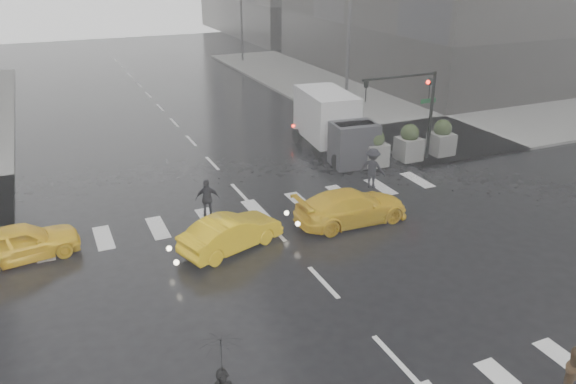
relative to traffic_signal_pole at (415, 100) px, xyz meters
name	(u,v)px	position (x,y,z in m)	size (l,w,h in m)	color
ground	(323,282)	(-9.01, -8.01, -3.22)	(120.00, 120.00, 0.00)	black
sidewalk_ne	(453,99)	(10.49, 9.49, -3.14)	(35.00, 35.00, 0.15)	slate
road_markings	(323,282)	(-9.01, -8.01, -3.21)	(18.00, 48.00, 0.01)	silver
traffic_signal_pole	(415,100)	(0.00, 0.00, 0.00)	(4.45, 0.42, 4.50)	black
street_lamp_near	(347,34)	(1.86, 9.99, 1.73)	(2.15, 0.22, 9.00)	#59595B
street_lamp_far	(240,8)	(1.86, 29.99, 1.73)	(2.15, 0.22, 9.00)	#59595B
planter_west	(374,149)	(-2.01, 0.19, -2.23)	(1.10, 1.10, 1.80)	slate
planter_mid	(409,143)	(-0.01, 0.19, -2.23)	(1.10, 1.10, 1.80)	slate
planter_east	(442,138)	(1.99, 0.19, -2.23)	(1.10, 1.10, 1.80)	slate
pedestrian_black	(222,369)	(-13.73, -12.43, -1.58)	(1.20, 1.21, 2.43)	black
pedestrian_far_a	(207,199)	(-10.96, -1.88, -2.42)	(0.94, 0.57, 1.60)	black
pedestrian_far_b	(373,168)	(-3.40, -1.87, -2.31)	(1.17, 0.65, 1.81)	black
taxi_front	(20,243)	(-17.72, -2.53, -2.56)	(1.54, 3.83, 1.31)	yellow
taxi_mid	(231,233)	(-10.95, -4.71, -2.59)	(1.32, 3.78, 1.25)	yellow
taxi_rear	(351,207)	(-6.03, -4.58, -2.56)	(1.84, 3.99, 1.31)	yellow
box_truck	(333,123)	(-2.84, 2.88, -1.56)	(2.19, 5.84, 3.10)	white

